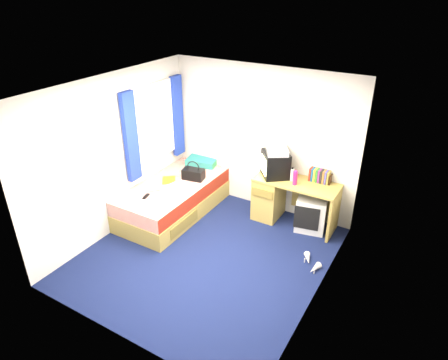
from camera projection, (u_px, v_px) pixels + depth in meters
The scene contains 20 objects.
ground at pixel (207, 255), 5.72m from camera, with size 3.40×3.40×0.00m, color #0C1438.
room_shell at pixel (204, 163), 5.06m from camera, with size 3.40×3.40×3.40m.
bed at pixel (174, 199), 6.63m from camera, with size 1.01×2.00×0.54m.
pillow at pixel (202, 162), 7.17m from camera, with size 0.52×0.33×0.11m, color #17539B.
desk at pixel (279, 196), 6.42m from camera, with size 1.30×0.55×0.75m.
storage_cube at pixel (311, 213), 6.22m from camera, with size 0.45×0.45×0.56m, color silver.
crt_tv at pixel (275, 164), 6.22m from camera, with size 0.55×0.56×0.41m.
vcr at pixel (276, 150), 6.11m from camera, with size 0.44×0.32×0.08m, color silver.
book_row at pixel (320, 176), 6.09m from camera, with size 0.31×0.13×0.20m.
picture_frame at pixel (330, 180), 6.04m from camera, with size 0.02×0.12×0.14m, color #311D10.
pink_water_bottle at pixel (295, 178), 6.00m from camera, with size 0.07×0.07×0.21m, color #CC1C5F.
aerosol_can at pixel (292, 175), 6.12m from camera, with size 0.06×0.06×0.20m, color silver.
handbag at pixel (193, 174), 6.64m from camera, with size 0.38×0.26×0.32m.
towel at pixel (181, 188), 6.27m from camera, with size 0.32×0.27×0.11m, color white.
magazine at pixel (169, 180), 6.63m from camera, with size 0.21×0.28×0.01m, color #BADC18.
water_bottle at pixel (153, 189), 6.29m from camera, with size 0.07×0.07×0.20m, color silver.
colour_swatch_fan at pixel (159, 196), 6.14m from camera, with size 0.22×0.06×0.01m, color yellow.
remote_control at pixel (146, 196), 6.14m from camera, with size 0.05×0.16×0.02m, color black.
window_assembly at pixel (155, 125), 6.47m from camera, with size 0.11×1.42×1.40m.
white_heels at pixel (311, 263), 5.49m from camera, with size 0.31×0.39×0.09m.
Camera 1 is at (2.56, -3.84, 3.57)m, focal length 32.00 mm.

